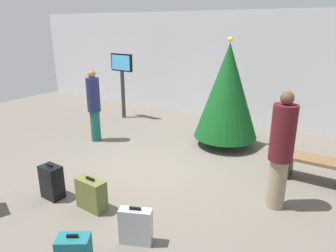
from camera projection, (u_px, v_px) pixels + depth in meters
The scene contains 10 objects.
ground_plane at pixel (150, 167), 6.51m from camera, with size 16.00×16.00×0.00m, color #665E54.
back_wall at pixel (232, 66), 9.43m from camera, with size 16.00×0.20×3.21m, color silver.
holiday_tree at pixel (227, 91), 7.28m from camera, with size 1.49×1.49×2.55m.
flight_info_kiosk at pixel (122, 74), 9.54m from camera, with size 0.80×0.13×1.97m.
waiting_bench at pixel (318, 165), 5.75m from camera, with size 1.28×0.44×0.48m.
traveller_0 at pixel (94, 104), 7.70m from camera, with size 0.43×0.43×1.78m.
traveller_1 at pixel (281, 149), 4.79m from camera, with size 0.48×0.48×1.90m.
suitcase_0 at pixel (52, 182), 5.28m from camera, with size 0.37×0.26×0.62m.
suitcase_2 at pixel (91, 194), 4.97m from camera, with size 0.52×0.26×0.54m.
suitcase_3 at pixel (136, 226), 4.18m from camera, with size 0.47×0.32×0.55m.
Camera 1 is at (3.48, -4.81, 2.82)m, focal length 33.58 mm.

